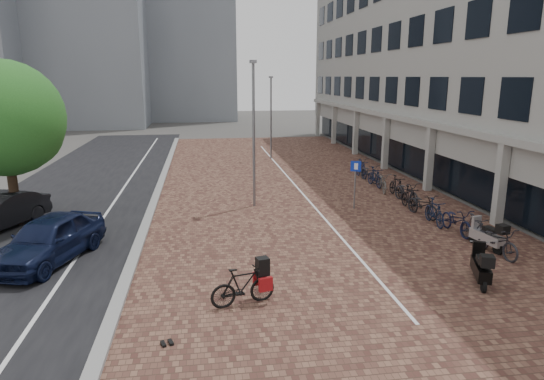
{
  "coord_description": "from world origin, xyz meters",
  "views": [
    {
      "loc": [
        -2.78,
        -12.68,
        5.83
      ],
      "look_at": [
        0.0,
        6.0,
        1.3
      ],
      "focal_mm": 31.36,
      "sensor_mm": 36.0,
      "label": 1
    }
  ],
  "objects_px": {
    "scooter_front": "(487,235)",
    "parking_sign": "(355,178)",
    "car_navy": "(49,239)",
    "hero_bike": "(243,286)",
    "scooter_mid": "(481,266)"
  },
  "relations": [
    {
      "from": "scooter_mid",
      "to": "parking_sign",
      "type": "distance_m",
      "value": 8.31
    },
    {
      "from": "hero_bike",
      "to": "scooter_front",
      "type": "relative_size",
      "value": 1.16
    },
    {
      "from": "hero_bike",
      "to": "scooter_mid",
      "type": "relative_size",
      "value": 1.11
    },
    {
      "from": "scooter_front",
      "to": "parking_sign",
      "type": "xyz_separation_m",
      "value": [
        -2.89,
        5.62,
        0.91
      ]
    },
    {
      "from": "car_navy",
      "to": "parking_sign",
      "type": "xyz_separation_m",
      "value": [
        11.65,
        4.56,
        0.69
      ]
    },
    {
      "from": "scooter_front",
      "to": "scooter_mid",
      "type": "relative_size",
      "value": 0.96
    },
    {
      "from": "scooter_front",
      "to": "hero_bike",
      "type": "bearing_deg",
      "value": -172.61
    },
    {
      "from": "car_navy",
      "to": "scooter_front",
      "type": "bearing_deg",
      "value": 15.18
    },
    {
      "from": "scooter_mid",
      "to": "car_navy",
      "type": "bearing_deg",
      "value": -174.01
    },
    {
      "from": "car_navy",
      "to": "scooter_front",
      "type": "height_order",
      "value": "car_navy"
    },
    {
      "from": "car_navy",
      "to": "scooter_mid",
      "type": "xyz_separation_m",
      "value": [
        12.74,
        -3.64,
        -0.2
      ]
    },
    {
      "from": "scooter_front",
      "to": "parking_sign",
      "type": "distance_m",
      "value": 6.38
    },
    {
      "from": "car_navy",
      "to": "scooter_front",
      "type": "relative_size",
      "value": 2.84
    },
    {
      "from": "parking_sign",
      "to": "scooter_front",
      "type": "bearing_deg",
      "value": -39.56
    },
    {
      "from": "car_navy",
      "to": "parking_sign",
      "type": "height_order",
      "value": "parking_sign"
    }
  ]
}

